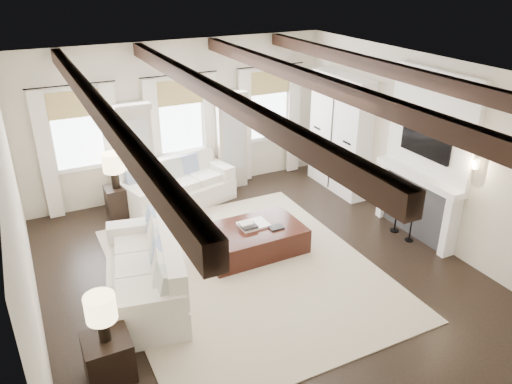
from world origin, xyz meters
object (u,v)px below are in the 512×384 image
sofa_left (149,273)px  sofa_back (177,187)px  side_table_front (109,357)px  side_table_back (118,203)px  ottoman (252,240)px

sofa_left → sofa_back: bearing=64.3°
side_table_front → side_table_back: size_ratio=0.83×
sofa_left → side_table_back: bearing=87.1°
sofa_back → side_table_back: size_ratio=3.63×
sofa_back → side_table_front: bearing=-118.3°
ottoman → side_table_back: size_ratio=2.60×
ottoman → side_table_front: side_table_front is taller
sofa_left → side_table_back: size_ratio=3.78×
sofa_left → side_table_front: bearing=-123.4°
sofa_left → side_table_front: size_ratio=4.56×
side_table_front → side_table_back: (1.02, 4.04, 0.06)m
sofa_back → side_table_back: (-1.21, -0.10, -0.05)m
sofa_back → sofa_left: size_ratio=0.96×
ottoman → sofa_left: bearing=-167.3°
side_table_back → sofa_back: bearing=4.6°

